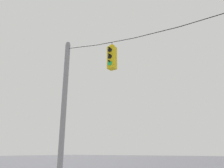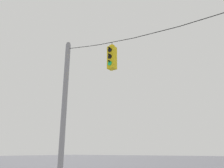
% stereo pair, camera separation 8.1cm
% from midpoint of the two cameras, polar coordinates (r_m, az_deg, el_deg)
% --- Properties ---
extents(utility_pole_left, '(0.27, 0.27, 7.58)m').
position_cam_midpoint_polar(utility_pole_left, '(11.36, -12.71, -6.46)').
color(utility_pole_left, gray).
rests_on(utility_pole_left, ground_plane).
extents(span_wire, '(14.23, 0.03, 0.75)m').
position_cam_midpoint_polar(span_wire, '(9.25, 23.04, 16.70)').
color(span_wire, black).
extents(traffic_light_over_intersection, '(0.34, 0.46, 1.35)m').
position_cam_midpoint_polar(traffic_light_over_intersection, '(10.18, -0.25, 6.92)').
color(traffic_light_over_intersection, yellow).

